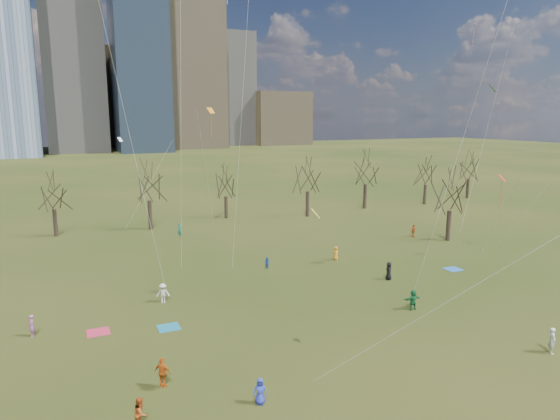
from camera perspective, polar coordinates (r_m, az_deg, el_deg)
name	(u,v)px	position (r m, az deg, el deg)	size (l,w,h in m)	color
ground	(348,332)	(37.70, 7.80, -13.67)	(500.00, 500.00, 0.00)	black
downtown_skyline	(86,61)	(241.22, -21.32, 15.62)	(212.50, 78.00, 118.00)	slate
bare_tree_row	(203,185)	(69.30, -8.75, 2.81)	(113.04, 29.80, 9.50)	black
blanket_teal	(169,327)	(38.99, -12.61, -12.96)	(1.60, 1.50, 0.03)	#176B8C
blanket_navy	(453,269)	(54.50, 19.18, -6.40)	(1.60, 1.50, 0.03)	#255DAD
blanket_crimson	(98,332)	(39.63, -20.06, -12.98)	(1.60, 1.50, 0.03)	#B92541
person_0	(260,391)	(28.90, -2.31, -19.99)	(0.74, 0.48, 1.50)	#2A37B8
person_1	(552,340)	(38.54, 28.66, -12.95)	(0.65, 0.43, 1.78)	white
person_2	(141,413)	(27.88, -15.63, -21.44)	(0.83, 0.64, 1.70)	#B24A19
person_4	(163,372)	(31.06, -13.25, -17.62)	(1.07, 0.44, 1.82)	#D25F17
person_5	(413,300)	(42.40, 14.95, -9.89)	(1.57, 0.50, 1.70)	#166734
person_6	(389,271)	(49.26, 12.33, -6.81)	(0.86, 0.56, 1.75)	black
person_7	(31,326)	(40.50, -26.53, -11.75)	(0.59, 0.38, 1.61)	#A954A6
person_8	(267,263)	(51.52, -1.49, -6.09)	(0.59, 0.46, 1.22)	#23499B
person_9	(163,293)	(43.60, -13.23, -9.23)	(1.09, 0.62, 1.68)	silver
person_10	(413,231)	(67.04, 14.99, -2.30)	(0.97, 0.40, 1.65)	#AD4718
person_12	(336,253)	(54.92, 6.40, -4.92)	(0.74, 0.48, 1.52)	orange
person_13	(180,230)	(66.45, -11.40, -2.21)	(0.64, 0.42, 1.74)	#1A7764
kites_airborne	(297,142)	(45.65, 1.99, 7.80)	(69.56, 50.88, 29.66)	gold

